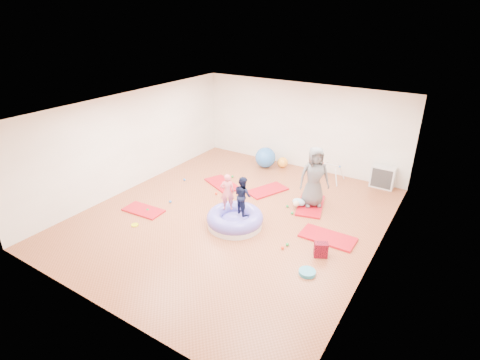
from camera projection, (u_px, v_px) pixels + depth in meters
The scene contains 19 objects.
room at pixel (233, 166), 9.08m from camera, with size 7.01×8.01×2.81m.
gym_mat_front_left at pixel (144, 210), 9.88m from camera, with size 1.08×0.54×0.04m, color #AE001B.
gym_mat_mid_left at pixel (222, 184), 11.36m from camera, with size 1.21×0.60×0.05m, color #AE001B.
gym_mat_center_back at pixel (267, 190), 10.96m from camera, with size 1.18×0.59×0.05m, color #AE001B.
gym_mat_right at pixel (328, 237), 8.70m from camera, with size 1.25×0.63×0.05m, color #AE001B.
gym_mat_rear_right at pixel (310, 205), 10.12m from camera, with size 1.30×0.65×0.05m, color #AE001B.
inflatable_cushion at pixel (235, 219), 9.16m from camera, with size 1.39×1.39×0.44m.
child_pink at pixel (227, 190), 9.05m from camera, with size 0.34×0.23×0.94m, color #E4656E.
child_navy at pixel (243, 194), 8.86m from camera, with size 0.47×0.36×0.96m, color black.
adult_caregiver at pixel (314, 177), 9.78m from camera, with size 0.80×0.52×1.63m, color #515151.
infant at pixel (298, 202), 9.99m from camera, with size 0.35×0.36×0.21m.
ball_pit_balls at pixel (232, 206), 10.08m from camera, with size 4.32×3.08×0.07m.
exercise_ball_blue at pixel (265, 157), 12.51m from camera, with size 0.68×0.68×0.68m, color #2D6ABB.
exercise_ball_orange at pixel (283, 162), 12.55m from camera, with size 0.36×0.36×0.36m, color #FDA230.
infant_play_gym at pixel (331, 170), 11.47m from camera, with size 0.73×0.69×0.56m.
cube_shelf at pixel (383, 177), 11.07m from camera, with size 0.67×0.33×0.67m.
balance_disc at pixel (307, 272), 7.53m from camera, with size 0.34×0.34×0.08m, color teal.
backpack at pixel (321, 250), 8.01m from camera, with size 0.29×0.18×0.33m, color #A8011E.
yellow_toy at pixel (135, 225), 9.23m from camera, with size 0.18×0.18×0.03m, color #CCD403.
Camera 1 is at (4.64, -7.01, 4.86)m, focal length 28.00 mm.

